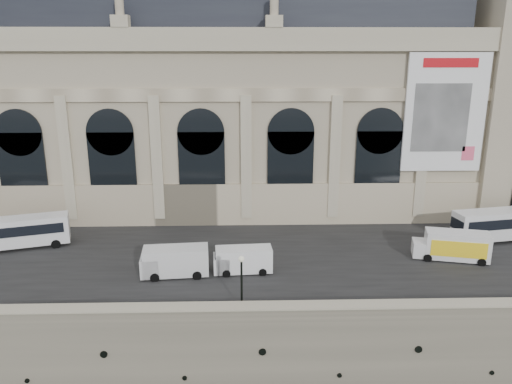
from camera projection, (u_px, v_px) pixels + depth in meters
quay at (239, 214)px, 71.73m from camera, size 160.00×70.00×6.00m
street at (237, 251)px, 50.71m from camera, size 160.00×24.00×0.06m
parapet at (236, 313)px, 37.67m from camera, size 160.00×1.40×1.21m
museum at (190, 99)px, 63.00m from camera, size 69.00×18.70×29.10m
bus_left at (11, 232)px, 50.73m from camera, size 11.37×5.43×3.30m
bus_right at (506, 223)px, 53.09m from camera, size 11.86×4.45×3.42m
van_b at (172, 262)px, 44.87m from camera, size 6.20×2.90×2.68m
van_c at (240, 260)px, 45.60m from camera, size 5.45×2.49×2.37m
box_truck at (452, 246)px, 48.37m from camera, size 7.36×3.81×2.84m
lamp_right at (242, 284)px, 38.67m from camera, size 0.47×0.47×4.58m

